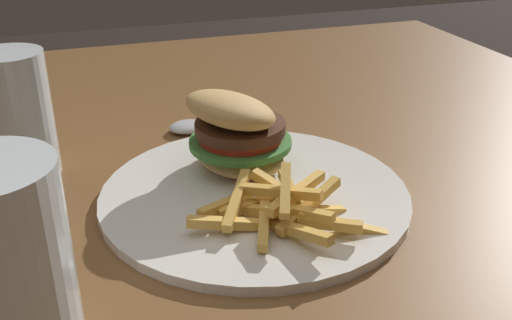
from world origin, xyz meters
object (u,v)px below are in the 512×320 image
Objects in this scene: juice_glass at (17,122)px; spoon at (194,126)px; beer_glass at (4,273)px; meal_plate_near at (249,168)px.

spoon is (0.06, -0.20, -0.06)m from juice_glass.
beer_glass is 0.41m from spoon.
meal_plate_near is 0.29m from beer_glass.
spoon is (0.18, 0.02, -0.02)m from meal_plate_near.
juice_glass is at bearing 61.70° from meal_plate_near.
spoon is at bearing -74.21° from juice_glass.
beer_glass reaches higher than meal_plate_near.
juice_glass is 1.19× the size of spoon.
spoon is at bearing -29.96° from beer_glass.
meal_plate_near is at bearing -118.30° from juice_glass.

